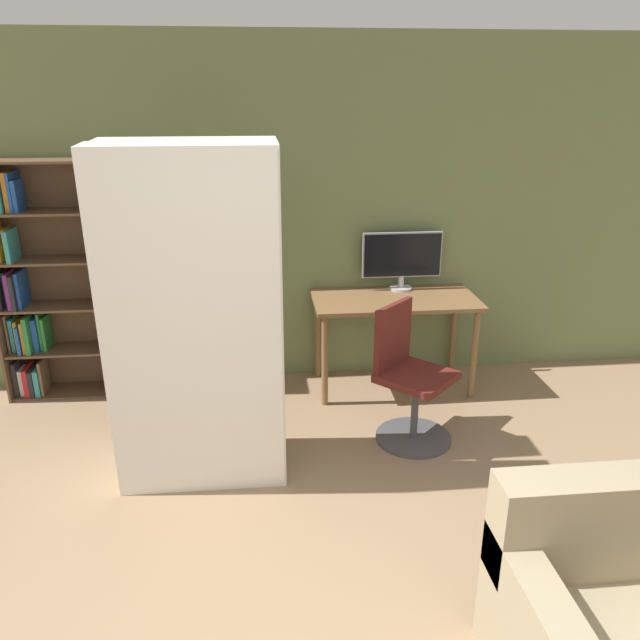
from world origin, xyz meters
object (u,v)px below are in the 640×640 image
Objects in this scene: office_chair at (409,386)px; armchair at (614,628)px; bookshelf at (39,285)px; mattress_far at (199,311)px; mattress_near at (195,329)px; monitor at (402,257)px.

armchair is (0.34, -2.00, -0.07)m from office_chair.
bookshelf is 2.14× the size of armchair.
armchair is at bearing -48.36° from mattress_far.
office_chair is 1.12× the size of armchair.
bookshelf is at bearing 140.13° from mattress_far.
office_chair is 0.47× the size of mattress_near.
mattress_near is at bearing -137.12° from monitor.
mattress_far reaches higher than office_chair.
office_chair is 1.50m from mattress_far.
armchair is (0.18, -3.01, -0.71)m from monitor.
office_chair reaches higher than armchair.
mattress_far is at bearing -39.87° from bookshelf.
monitor is 1.87m from mattress_far.
office_chair is 0.47× the size of mattress_far.
bookshelf is 0.90× the size of mattress_far.
mattress_near reaches higher than monitor.
mattress_far is (0.00, 0.30, -0.00)m from mattress_near.
monitor is 1.20m from office_chair.
bookshelf reaches higher than office_chair.
monitor reaches higher than office_chair.
armchair is (2.99, -2.99, -0.57)m from bookshelf.
office_chair is 2.88m from bookshelf.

